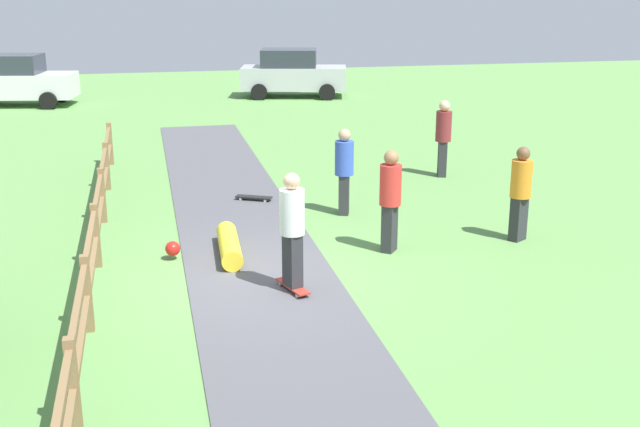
{
  "coord_description": "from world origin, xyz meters",
  "views": [
    {
      "loc": [
        -1.69,
        -11.61,
        4.65
      ],
      "look_at": [
        0.99,
        0.25,
        1.0
      ],
      "focal_mm": 44.06,
      "sensor_mm": 36.0,
      "label": 1
    }
  ],
  "objects": [
    {
      "name": "bystander_orange",
      "position": [
        4.91,
        1.03,
        0.97
      ],
      "size": [
        0.52,
        0.52,
        1.76
      ],
      "color": "#2D2D33",
      "rests_on": "ground_plane"
    },
    {
      "name": "skater_riding",
      "position": [
        0.38,
        -0.51,
        1.07
      ],
      "size": [
        0.48,
        0.82,
        1.87
      ],
      "color": "#B23326",
      "rests_on": "asphalt_path"
    },
    {
      "name": "bystander_maroon",
      "position": [
        5.33,
        5.95,
        1.03
      ],
      "size": [
        0.47,
        0.47,
        1.86
      ],
      "color": "#2D2D33",
      "rests_on": "ground_plane"
    },
    {
      "name": "bystander_red",
      "position": [
        2.4,
        0.96,
        1.01
      ],
      "size": [
        0.53,
        0.53,
        1.83
      ],
      "color": "#2D2D33",
      "rests_on": "ground_plane"
    },
    {
      "name": "bystander_blue",
      "position": [
        2.19,
        3.36,
        0.98
      ],
      "size": [
        0.48,
        0.48,
        1.77
      ],
      "color": "#2D2D33",
      "rests_on": "ground_plane"
    },
    {
      "name": "wooden_fence",
      "position": [
        -2.6,
        0.0,
        0.67
      ],
      "size": [
        0.12,
        18.12,
        1.1
      ],
      "color": "olive",
      "rests_on": "ground_plane"
    },
    {
      "name": "ground_plane",
      "position": [
        0.0,
        0.0,
        0.0
      ],
      "size": [
        60.0,
        60.0,
        0.0
      ],
      "primitive_type": "plane",
      "color": "#60934C"
    },
    {
      "name": "asphalt_path",
      "position": [
        0.0,
        0.0,
        0.01
      ],
      "size": [
        2.4,
        28.0,
        0.02
      ],
      "primitive_type": "cube",
      "color": "#515156",
      "rests_on": "ground_plane"
    },
    {
      "name": "skateboard_loose",
      "position": [
        0.52,
        4.73,
        0.09
      ],
      "size": [
        0.8,
        0.54,
        0.08
      ],
      "color": "black",
      "rests_on": "asphalt_path"
    },
    {
      "name": "skater_fallen",
      "position": [
        -0.46,
        1.31,
        0.2
      ],
      "size": [
        1.32,
        1.71,
        0.36
      ],
      "color": "yellow",
      "rests_on": "asphalt_path"
    },
    {
      "name": "parked_car_white",
      "position": [
        -6.33,
        19.9,
        0.96
      ],
      "size": [
        4.44,
        2.59,
        1.92
      ],
      "color": "silver",
      "rests_on": "ground_plane"
    },
    {
      "name": "parked_car_silver",
      "position": [
        4.29,
        19.91,
        0.96
      ],
      "size": [
        4.48,
        2.73,
        1.92
      ],
      "color": "#B7B7BC",
      "rests_on": "ground_plane"
    }
  ]
}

